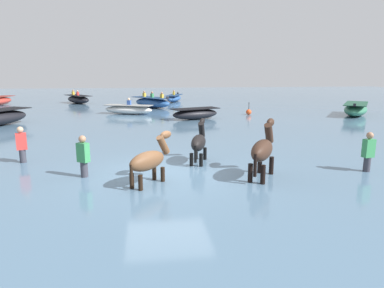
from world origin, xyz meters
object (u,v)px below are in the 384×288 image
Objects in this scene: boat_mid_channel at (78,99)px; person_wading_mid at (84,162)px; person_onlooker_right at (22,150)px; person_spectator_far at (368,158)px; channel_buoy at (249,112)px; boat_far_inshore at (174,98)px; boat_near_port at (152,102)px; boat_distant_east at (356,109)px; horse_trailing_black at (199,144)px; boat_far_offshore at (128,109)px; horse_lead_bay at (149,162)px; horse_flank_dark_bay at (263,151)px; boat_mid_outer at (195,114)px.

boat_mid_channel is 2.27× the size of person_wading_mid.
person_wading_mid is at bearing -40.22° from person_onlooker_right.
person_spectator_far is 13.80m from channel_buoy.
boat_near_port is (-2.29, -5.67, 0.10)m from boat_far_inshore.
boat_distant_east reaches higher than channel_buoy.
horse_trailing_black is 0.47× the size of boat_far_inshore.
horse_trailing_black is 0.49× the size of boat_far_offshore.
horse_lead_bay is at bearing -137.82° from boat_distant_east.
boat_far_inshore is 2.35× the size of person_onlooker_right.
person_onlooker_right reaches higher than boat_distant_east.
horse_trailing_black reaches higher than boat_mid_channel.
boat_mid_channel is 10.44m from boat_far_offshore.
horse_flank_dark_bay is at bearing -89.46° from boat_far_inshore.
person_onlooker_right is 15.81m from channel_buoy.
person_onlooker_right reaches higher than channel_buoy.
boat_near_port reaches higher than boat_mid_outer.
horse_trailing_black reaches higher than person_wading_mid.
horse_flank_dark_bay is 0.50× the size of boat_near_port.
channel_buoy is (-7.05, 1.33, -0.21)m from boat_distant_east.
boat_near_port is at bearing 74.82° from person_onlooker_right.
channel_buoy is at bearing 23.57° from boat_mid_outer.
channel_buoy is (8.19, -1.54, -0.13)m from boat_far_offshore.
person_wading_mid is (2.23, -1.89, 0.00)m from person_onlooker_right.
channel_buoy is at bearing 56.25° from person_wading_mid.
boat_mid_channel is at bearing 126.59° from boat_mid_outer.
horse_flank_dark_bay is at bearing -51.69° from horse_trailing_black.
person_wading_mid is (-2.39, -18.93, -0.01)m from boat_near_port.
boat_mid_channel is at bearing 110.68° from horse_flank_dark_bay.
boat_distant_east is (13.47, -7.07, -0.02)m from boat_near_port.
person_onlooker_right is at bearing -126.53° from boat_mid_outer.
horse_trailing_black is at bearing -86.64° from boat_near_port.
boat_mid_channel is 0.97× the size of boat_far_inshore.
boat_mid_channel is at bearing 140.93° from channel_buoy.
boat_mid_outer is 0.81× the size of boat_near_port.
boat_near_port is (-2.47, 7.47, 0.09)m from boat_mid_outer.
boat_far_offshore is at bearing -61.40° from boat_mid_channel.
boat_mid_outer is at bearing 67.04° from person_wading_mid.
person_spectator_far reaches higher than channel_buoy.
boat_near_port is at bearing 97.33° from horse_flank_dark_bay.
boat_mid_channel reaches higher than boat_far_offshore.
boat_mid_channel is at bearing 108.95° from horse_trailing_black.
boat_mid_outer is at bearing -177.94° from boat_distant_east.
horse_trailing_black reaches higher than boat_near_port.
boat_far_offshore reaches higher than boat_mid_outer.
horse_trailing_black is 13.86m from boat_far_offshore.
boat_far_inshore is at bearing 73.07° from person_onlooker_right.
person_onlooker_right reaches higher than boat_far_inshore.
boat_far_inshore is 4.44× the size of channel_buoy.
boat_distant_east is 20.66m from person_onlooker_right.
horse_flank_dark_bay is at bearing -74.47° from boat_far_offshore.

